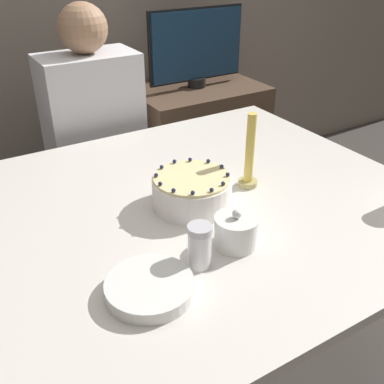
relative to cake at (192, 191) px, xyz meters
The scene contains 10 objects.
ground_plane 0.78m from the cake, 19.49° to the left, with size 12.00×12.00×0.00m, color #3D3833.
dining_table 0.15m from the cake, 19.49° to the left, with size 1.33×1.20×0.73m.
cake is the anchor object (origin of this frame).
sugar_bowl 0.23m from the cake, 91.81° to the right, with size 0.11×0.11×0.11m.
sugar_shaker 0.28m from the cake, 117.41° to the right, with size 0.06×0.06×0.11m.
plate_stack 0.39m from the cake, 135.09° to the right, with size 0.20×0.20×0.03m.
candle 0.22m from the cake, ahead, with size 0.06×0.06×0.24m.
person_man_blue_shirt 0.85m from the cake, 90.51° to the left, with size 0.40×0.34×1.21m.
side_cabinet 1.39m from the cake, 57.77° to the left, with size 0.73×0.51×0.69m.
tv_monitor 1.33m from the cake, 57.84° to the left, with size 0.57×0.10×0.42m.
Camera 1 is at (-0.64, -1.00, 1.43)m, focal length 42.00 mm.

